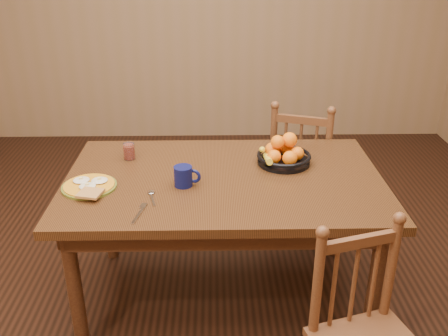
{
  "coord_description": "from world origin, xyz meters",
  "views": [
    {
      "loc": [
        -0.05,
        -2.27,
        1.86
      ],
      "look_at": [
        0.0,
        0.0,
        0.8
      ],
      "focal_mm": 40.0,
      "sensor_mm": 36.0,
      "label": 1
    }
  ],
  "objects_px": {
    "breakfast_plate": "(89,186)",
    "fruit_bowl": "(283,154)",
    "dining_table": "(224,192)",
    "coffee_mug": "(184,176)",
    "chair_far": "(302,170)"
  },
  "relations": [
    {
      "from": "chair_far",
      "to": "dining_table",
      "type": "bearing_deg",
      "value": 72.14
    },
    {
      "from": "coffee_mug",
      "to": "dining_table",
      "type": "bearing_deg",
      "value": 24.76
    },
    {
      "from": "breakfast_plate",
      "to": "fruit_bowl",
      "type": "height_order",
      "value": "fruit_bowl"
    },
    {
      "from": "dining_table",
      "to": "coffee_mug",
      "type": "xyz_separation_m",
      "value": [
        -0.2,
        -0.09,
        0.14
      ]
    },
    {
      "from": "breakfast_plate",
      "to": "coffee_mug",
      "type": "distance_m",
      "value": 0.46
    },
    {
      "from": "fruit_bowl",
      "to": "coffee_mug",
      "type": "bearing_deg",
      "value": -153.83
    },
    {
      "from": "dining_table",
      "to": "coffee_mug",
      "type": "height_order",
      "value": "coffee_mug"
    },
    {
      "from": "dining_table",
      "to": "chair_far",
      "type": "height_order",
      "value": "chair_far"
    },
    {
      "from": "chair_far",
      "to": "breakfast_plate",
      "type": "bearing_deg",
      "value": 53.57
    },
    {
      "from": "dining_table",
      "to": "coffee_mug",
      "type": "distance_m",
      "value": 0.25
    },
    {
      "from": "breakfast_plate",
      "to": "fruit_bowl",
      "type": "bearing_deg",
      "value": 15.69
    },
    {
      "from": "breakfast_plate",
      "to": "fruit_bowl",
      "type": "relative_size",
      "value": 1.03
    },
    {
      "from": "fruit_bowl",
      "to": "chair_far",
      "type": "bearing_deg",
      "value": 69.22
    },
    {
      "from": "dining_table",
      "to": "breakfast_plate",
      "type": "distance_m",
      "value": 0.67
    },
    {
      "from": "breakfast_plate",
      "to": "coffee_mug",
      "type": "bearing_deg",
      "value": 2.53
    }
  ]
}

